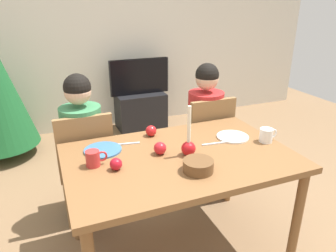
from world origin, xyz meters
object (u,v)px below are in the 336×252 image
at_px(bowl_walnuts, 198,166).
at_px(mug_left, 94,158).
at_px(dining_table, 180,167).
at_px(apple_by_right_mug, 151,131).
at_px(apple_by_left_plate, 160,148).
at_px(candle_centerpiece, 189,145).
at_px(plate_right, 233,137).
at_px(plate_left, 103,150).
at_px(apple_near_candle, 116,164).
at_px(person_right_child, 204,132).
at_px(mug_right, 267,135).
at_px(tv, 140,77).
at_px(person_left_child, 84,152).
at_px(chair_right, 206,139).
at_px(tv_stand, 141,111).
at_px(chair_left, 86,160).

bearing_deg(bowl_walnuts, mug_left, 152.20).
height_order(dining_table, apple_by_right_mug, apple_by_right_mug).
xyz_separation_m(mug_left, apple_by_left_plate, (0.41, -0.00, -0.01)).
height_order(candle_centerpiece, plate_right, candle_centerpiece).
xyz_separation_m(plate_left, apple_near_candle, (0.02, -0.27, 0.03)).
bearing_deg(person_right_child, candle_centerpiece, -125.83).
distance_m(dining_table, mug_left, 0.54).
bearing_deg(apple_by_left_plate, apple_by_right_mug, 81.95).
distance_m(mug_right, apple_near_candle, 1.03).
xyz_separation_m(tv, mug_right, (0.17, -2.34, 0.09)).
xyz_separation_m(person_left_child, tv, (0.96, 1.66, 0.14)).
xyz_separation_m(chair_right, plate_right, (-0.07, -0.50, 0.24)).
bearing_deg(mug_right, apple_near_candle, 179.56).
xyz_separation_m(plate_left, mug_left, (-0.08, -0.17, 0.04)).
bearing_deg(person_right_child, bowl_walnuts, -120.73).
bearing_deg(apple_by_right_mug, apple_near_candle, -132.13).
xyz_separation_m(plate_left, apple_by_right_mug, (0.36, 0.11, 0.03)).
height_order(tv_stand, plate_right, plate_right).
xyz_separation_m(chair_right, tv, (-0.07, 1.69, 0.20)).
relative_size(chair_left, tv_stand, 1.41).
xyz_separation_m(plate_left, plate_right, (0.88, -0.13, 0.00)).
height_order(dining_table, candle_centerpiece, candle_centerpiece).
distance_m(person_right_child, apple_by_left_plate, 0.88).
height_order(candle_centerpiece, apple_near_candle, candle_centerpiece).
relative_size(mug_left, apple_by_right_mug, 1.64).
bearing_deg(chair_right, apple_by_right_mug, -156.35).
relative_size(person_right_child, candle_centerpiece, 3.65).
xyz_separation_m(person_right_child, candle_centerpiece, (-0.48, -0.66, 0.25)).
bearing_deg(tv_stand, apple_near_candle, -110.24).
height_order(person_right_child, mug_left, person_right_child).
relative_size(plate_right, apple_by_right_mug, 2.89).
relative_size(tv, bowl_walnuts, 4.55).
distance_m(dining_table, chair_right, 0.82).
relative_size(plate_left, apple_by_right_mug, 3.10).
bearing_deg(tv, chair_right, -87.52).
xyz_separation_m(person_left_child, plate_right, (0.96, -0.53, 0.19)).
bearing_deg(chair_left, apple_by_left_plate, -53.78).
bearing_deg(plate_left, plate_right, -8.67).
distance_m(tv_stand, bowl_walnuts, 2.61).
relative_size(mug_right, bowl_walnuts, 0.77).
distance_m(person_left_child, tv_stand, 1.94).
distance_m(mug_left, apple_by_right_mug, 0.53).
xyz_separation_m(candle_centerpiece, mug_right, (0.57, -0.02, -0.02)).
xyz_separation_m(plate_right, apple_by_left_plate, (-0.56, -0.04, 0.03)).
height_order(person_right_child, tv, person_right_child).
bearing_deg(person_left_child, mug_right, -30.81).
relative_size(tv, mug_left, 6.27).
xyz_separation_m(mug_right, apple_near_candle, (-1.03, 0.01, -0.01)).
xyz_separation_m(dining_table, plate_right, (0.45, 0.11, 0.09)).
bearing_deg(apple_by_right_mug, tv, 75.13).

